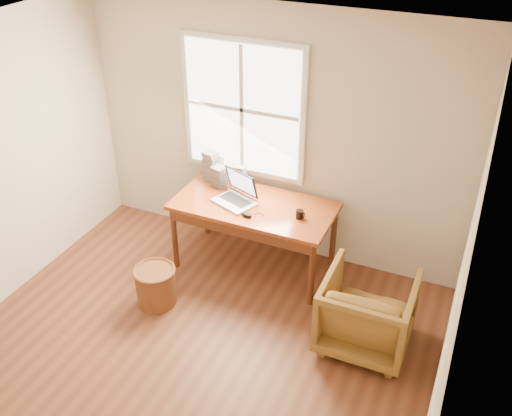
{
  "coord_description": "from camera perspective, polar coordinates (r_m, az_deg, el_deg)",
  "views": [
    {
      "loc": [
        1.96,
        -2.59,
        3.67
      ],
      "look_at": [
        0.09,
        1.65,
        0.81
      ],
      "focal_mm": 40.0,
      "sensor_mm": 36.0,
      "label": 1
    }
  ],
  "objects": [
    {
      "name": "room_shell",
      "position": [
        4.13,
        -9.8,
        -3.59
      ],
      "size": [
        4.04,
        4.54,
        2.64
      ],
      "color": "brown",
      "rests_on": "ground"
    },
    {
      "name": "laptop",
      "position": [
        5.58,
        -2.23,
        1.68
      ],
      "size": [
        0.47,
        0.48,
        0.27
      ],
      "primitive_type": null,
      "rotation": [
        0.0,
        0.0,
        -0.36
      ],
      "color": "silver",
      "rests_on": "desk"
    },
    {
      "name": "desk",
      "position": [
        5.64,
        -0.2,
        0.22
      ],
      "size": [
        1.6,
        0.8,
        0.04
      ],
      "primitive_type": "cube",
      "color": "brown",
      "rests_on": "room_shell"
    },
    {
      "name": "mouse",
      "position": [
        5.43,
        -0.93,
        -0.68
      ],
      "size": [
        0.12,
        0.09,
        0.04
      ],
      "primitive_type": "ellipsoid",
      "rotation": [
        0.0,
        0.0,
        -0.19
      ],
      "color": "black",
      "rests_on": "desk"
    },
    {
      "name": "cd_stack_b",
      "position": [
        5.91,
        -3.72,
        3.14
      ],
      "size": [
        0.17,
        0.16,
        0.22
      ],
      "primitive_type": "cube",
      "rotation": [
        0.0,
        0.0,
        -0.31
      ],
      "color": "#29292F",
      "rests_on": "desk"
    },
    {
      "name": "wicker_stool",
      "position": [
        5.56,
        -10.0,
        -7.73
      ],
      "size": [
        0.43,
        0.43,
        0.38
      ],
      "primitive_type": "cylinder",
      "rotation": [
        0.0,
        0.0,
        0.15
      ],
      "color": "brown",
      "rests_on": "room_shell"
    },
    {
      "name": "cd_stack_c",
      "position": [
        6.01,
        -4.49,
        4.2
      ],
      "size": [
        0.17,
        0.16,
        0.32
      ],
      "primitive_type": "cube",
      "rotation": [
        0.0,
        0.0,
        -0.25
      ],
      "color": "#93929E",
      "rests_on": "desk"
    },
    {
      "name": "coffee_mug",
      "position": [
        5.41,
        4.38,
        -0.62
      ],
      "size": [
        0.09,
        0.09,
        0.08
      ],
      "primitive_type": "cylinder",
      "rotation": [
        0.0,
        0.0,
        -0.34
      ],
      "color": "black",
      "rests_on": "desk"
    },
    {
      "name": "cd_stack_a",
      "position": [
        6.06,
        -4.0,
        4.08
      ],
      "size": [
        0.16,
        0.15,
        0.25
      ],
      "primitive_type": "cube",
      "rotation": [
        0.0,
        0.0,
        -0.41
      ],
      "color": "silver",
      "rests_on": "desk"
    },
    {
      "name": "armchair",
      "position": [
        5.05,
        11.06,
        -10.13
      ],
      "size": [
        0.76,
        0.78,
        0.7
      ],
      "primitive_type": "imported",
      "rotation": [
        0.0,
        0.0,
        3.15
      ],
      "color": "brown",
      "rests_on": "room_shell"
    },
    {
      "name": "cd_stack_d",
      "position": [
        5.98,
        -1.76,
        3.48
      ],
      "size": [
        0.16,
        0.14,
        0.2
      ],
      "primitive_type": "cube",
      "rotation": [
        0.0,
        0.0,
        0.04
      ],
      "color": "#ACAFB8",
      "rests_on": "desk"
    }
  ]
}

